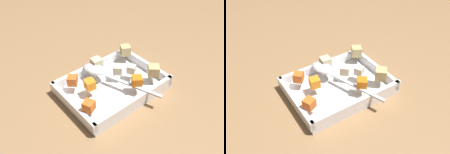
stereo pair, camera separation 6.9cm
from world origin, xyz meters
TOP-DOWN VIEW (x-y plane):
  - ground_plane at (0.00, 0.00)m, footprint 4.00×4.00m
  - baking_dish at (0.00, -0.02)m, footprint 0.29×0.21m
  - carrot_chunk_near_left at (0.12, 0.04)m, footprint 0.03×0.03m
  - carrot_chunk_mid_right at (-0.03, 0.05)m, footprint 0.04×0.04m
  - carrot_chunk_front_center at (0.07, -0.03)m, footprint 0.03×0.03m
  - carrot_chunk_corner_nw at (0.10, -0.07)m, footprint 0.04×0.04m
  - potato_chunk_heap_side at (-0.06, -0.01)m, footprint 0.03×0.03m
  - potato_chunk_near_spoon at (-0.03, -0.03)m, footprint 0.04×0.04m
  - potato_chunk_center at (-0.12, -0.09)m, footprint 0.04×0.04m
  - potato_chunk_far_left at (0.00, -0.09)m, footprint 0.03×0.03m
  - potato_chunk_corner_sw at (-0.10, 0.05)m, footprint 0.05×0.05m
  - serving_spoon at (0.02, -0.06)m, footprint 0.11×0.25m

SIDE VIEW (x-z plane):
  - ground_plane at x=0.00m, z-range 0.00..0.00m
  - baking_dish at x=0.00m, z-range -0.01..0.04m
  - serving_spoon at x=0.02m, z-range 0.04..0.06m
  - potato_chunk_heap_side at x=-0.06m, z-range 0.04..0.07m
  - carrot_chunk_corner_nw at x=0.10m, z-range 0.04..0.07m
  - potato_chunk_near_spoon at x=-0.03m, z-range 0.04..0.07m
  - carrot_chunk_near_left at x=0.12m, z-range 0.04..0.07m
  - carrot_chunk_front_center at x=0.07m, z-range 0.04..0.07m
  - carrot_chunk_mid_right at x=-0.03m, z-range 0.04..0.07m
  - potato_chunk_far_left at x=0.00m, z-range 0.04..0.07m
  - potato_chunk_center at x=-0.12m, z-range 0.04..0.07m
  - potato_chunk_corner_sw at x=-0.10m, z-range 0.04..0.08m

